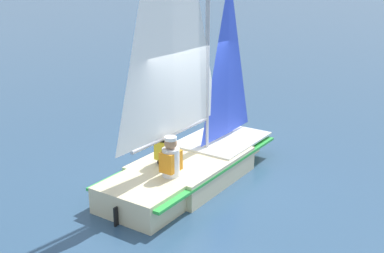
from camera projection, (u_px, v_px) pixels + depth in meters
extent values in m
plane|color=#2D4C6B|center=(192.00, 179.00, 9.22)|extent=(260.00, 260.00, 0.00)
cube|color=beige|center=(192.00, 168.00, 9.15)|extent=(2.33, 1.63, 0.46)
cube|color=beige|center=(233.00, 144.00, 10.41)|extent=(0.99, 0.88, 0.46)
cube|color=beige|center=(138.00, 200.00, 7.89)|extent=(1.01, 1.33, 0.46)
cube|color=green|center=(192.00, 161.00, 9.10)|extent=(4.09, 1.74, 0.05)
cube|color=silver|center=(222.00, 139.00, 9.96)|extent=(1.92, 1.48, 0.04)
cylinder|color=#B7B7BC|center=(208.00, 1.00, 8.60)|extent=(0.08, 0.08, 5.64)
cylinder|color=#B7B7BC|center=(173.00, 134.00, 8.41)|extent=(2.21, 0.19, 0.07)
pyramid|color=blue|center=(228.00, 56.00, 9.55)|extent=(1.38, 0.13, 3.24)
cube|color=black|center=(116.00, 217.00, 7.49)|extent=(0.08, 0.03, 0.32)
cube|color=black|center=(166.00, 174.00, 8.86)|extent=(0.29, 0.26, 0.45)
cylinder|color=black|center=(165.00, 150.00, 8.71)|extent=(0.32, 0.32, 0.50)
cube|color=yellow|center=(165.00, 149.00, 8.71)|extent=(0.35, 0.28, 0.35)
sphere|color=tan|center=(165.00, 132.00, 8.61)|extent=(0.22, 0.22, 0.22)
cylinder|color=blue|center=(165.00, 128.00, 8.58)|extent=(0.22, 0.22, 0.06)
cube|color=black|center=(171.00, 188.00, 8.32)|extent=(0.29, 0.26, 0.45)
cylinder|color=white|center=(171.00, 162.00, 8.17)|extent=(0.32, 0.32, 0.50)
cube|color=orange|center=(171.00, 161.00, 8.16)|extent=(0.35, 0.28, 0.35)
sphere|color=#A87A56|center=(171.00, 143.00, 8.06)|extent=(0.22, 0.22, 0.22)
cylinder|color=white|center=(171.00, 139.00, 8.03)|extent=(0.22, 0.22, 0.06)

